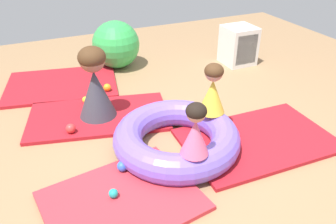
{
  "coord_description": "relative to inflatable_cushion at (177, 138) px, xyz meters",
  "views": [
    {
      "loc": [
        -1.23,
        -2.35,
        2.0
      ],
      "look_at": [
        -0.07,
        0.25,
        0.32
      ],
      "focal_mm": 36.37,
      "sensor_mm": 36.0,
      "label": 1
    }
  ],
  "objects": [
    {
      "name": "inflatable_cushion",
      "position": [
        0.0,
        0.0,
        0.0
      ],
      "size": [
        1.21,
        1.21,
        0.28
      ],
      "primitive_type": "torus",
      "color": "#7056D1",
      "rests_on": "ground"
    },
    {
      "name": "gym_mat_far_left",
      "position": [
        -0.54,
        0.89,
        -0.12
      ],
      "size": [
        1.69,
        1.17,
        0.04
      ],
      "primitive_type": "cube",
      "rotation": [
        0.0,
        0.0,
        -0.24
      ],
      "color": "#B21923",
      "rests_on": "ground"
    },
    {
      "name": "gym_mat_far_right",
      "position": [
        0.8,
        -0.21,
        -0.12
      ],
      "size": [
        1.51,
        1.0,
        0.04
      ],
      "primitive_type": "cube",
      "rotation": [
        0.0,
        0.0,
        -0.03
      ],
      "color": "#B21923",
      "rests_on": "ground"
    },
    {
      "name": "adult_seated",
      "position": [
        -0.54,
        0.89,
        0.29
      ],
      "size": [
        0.48,
        0.48,
        0.8
      ],
      "rotation": [
        0.0,
        0.0,
        0.19
      ],
      "color": "#383842",
      "rests_on": "gym_mat_far_left"
    },
    {
      "name": "gym_mat_near_right",
      "position": [
        -0.79,
        1.9,
        -0.12
      ],
      "size": [
        1.58,
        1.27,
        0.04
      ],
      "primitive_type": "cube",
      "rotation": [
        0.0,
        0.0,
        -0.2
      ],
      "color": "#B21923",
      "rests_on": "ground"
    },
    {
      "name": "play_ball_blue",
      "position": [
        -0.58,
        -0.13,
        -0.05
      ],
      "size": [
        0.09,
        0.09,
        0.09
      ],
      "primitive_type": "sphere",
      "color": "blue",
      "rests_on": "gym_mat_center_rear"
    },
    {
      "name": "play_ball_red",
      "position": [
        -0.89,
        0.65,
        -0.05
      ],
      "size": [
        0.1,
        0.1,
        0.1
      ],
      "primitive_type": "sphere",
      "color": "red",
      "rests_on": "gym_mat_far_left"
    },
    {
      "name": "exercise_ball_large",
      "position": [
        0.08,
        2.23,
        0.2
      ],
      "size": [
        0.68,
        0.68,
        0.68
      ],
      "primitive_type": "sphere",
      "color": "green",
      "rests_on": "ground"
    },
    {
      "name": "gym_mat_center_rear",
      "position": [
        -0.69,
        -0.46,
        -0.12
      ],
      "size": [
        1.29,
        1.08,
        0.04
      ],
      "primitive_type": "cube",
      "rotation": [
        0.0,
        0.0,
        0.15
      ],
      "color": "red",
      "rests_on": "ground"
    },
    {
      "name": "ground_plane",
      "position": [
        0.07,
        -0.05,
        -0.14
      ],
      "size": [
        8.0,
        8.0,
        0.0
      ],
      "primitive_type": "plane",
      "color": "#93704C"
    },
    {
      "name": "child_in_yellow",
      "position": [
        0.43,
        0.1,
        0.39
      ],
      "size": [
        0.27,
        0.27,
        0.51
      ],
      "rotation": [
        0.0,
        0.0,
        6.25
      ],
      "color": "yellow",
      "rests_on": "inflatable_cushion"
    },
    {
      "name": "storage_cube",
      "position": [
        1.79,
        1.6,
        0.14
      ],
      "size": [
        0.44,
        0.44,
        0.56
      ],
      "color": "silver",
      "rests_on": "ground"
    },
    {
      "name": "child_in_pink",
      "position": [
        -0.05,
        -0.44,
        0.37
      ],
      "size": [
        0.33,
        0.33,
        0.47
      ],
      "rotation": [
        0.0,
        0.0,
        5.27
      ],
      "color": "#E5608E",
      "rests_on": "inflatable_cushion"
    },
    {
      "name": "play_ball_teal",
      "position": [
        -0.75,
        -0.41,
        -0.06
      ],
      "size": [
        0.08,
        0.08,
        0.08
      ],
      "primitive_type": "sphere",
      "color": "teal",
      "rests_on": "gym_mat_center_rear"
    },
    {
      "name": "play_ball_yellow",
      "position": [
        -0.61,
        1.23,
        -0.06
      ],
      "size": [
        0.08,
        0.08,
        0.08
      ],
      "primitive_type": "sphere",
      "color": "yellow",
      "rests_on": "gym_mat_far_left"
    },
    {
      "name": "play_ball_orange",
      "position": [
        -0.29,
        1.43,
        -0.05
      ],
      "size": [
        0.1,
        0.1,
        0.1
      ],
      "primitive_type": "sphere",
      "color": "orange",
      "rests_on": "gym_mat_near_right"
    }
  ]
}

